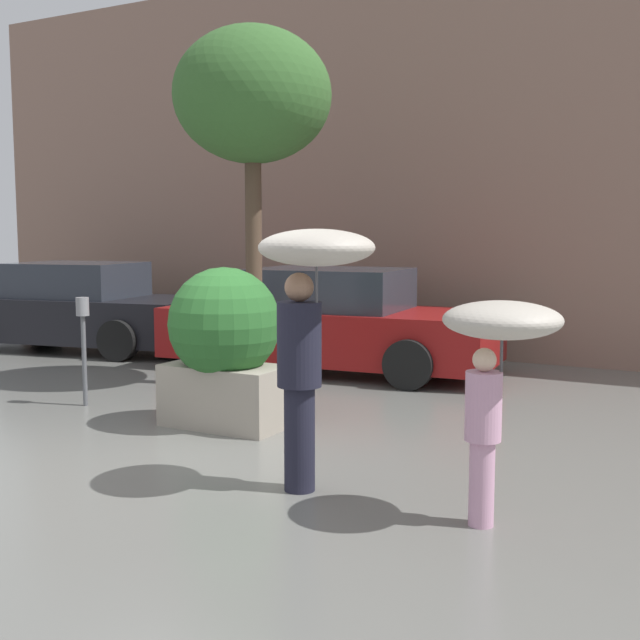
{
  "coord_description": "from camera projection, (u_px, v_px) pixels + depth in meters",
  "views": [
    {
      "loc": [
        4.38,
        -5.18,
        1.91
      ],
      "look_at": [
        0.68,
        1.6,
        1.05
      ],
      "focal_mm": 45.0,
      "sensor_mm": 36.0,
      "label": 1
    }
  ],
  "objects": [
    {
      "name": "person_child",
      "position": [
        498.0,
        347.0,
        5.09
      ],
      "size": [
        0.76,
        0.76,
        1.47
      ],
      "rotation": [
        0.0,
        0.0,
        0.45
      ],
      "color": "#D199B7",
      "rests_on": "ground"
    },
    {
      "name": "street_tree",
      "position": [
        252.0,
        99.0,
        9.48
      ],
      "size": [
        1.88,
        1.88,
        4.31
      ],
      "color": "brown",
      "rests_on": "ground"
    },
    {
      "name": "planter_box",
      "position": [
        225.0,
        343.0,
        7.79
      ],
      "size": [
        1.2,
        1.09,
        1.57
      ],
      "color": "#9E9384",
      "rests_on": "ground"
    },
    {
      "name": "person_adult",
      "position": [
        310.0,
        297.0,
        5.73
      ],
      "size": [
        0.83,
        0.83,
        1.93
      ],
      "rotation": [
        0.0,
        0.0,
        -0.03
      ],
      "color": "#1E1E2D",
      "rests_on": "ground"
    },
    {
      "name": "parking_meter",
      "position": [
        83.0,
        328.0,
        8.71
      ],
      "size": [
        0.14,
        0.14,
        1.19
      ],
      "color": "#595B60",
      "rests_on": "ground"
    },
    {
      "name": "parked_car_near",
      "position": [
        330.0,
        324.0,
        10.98
      ],
      "size": [
        4.67,
        2.3,
        1.4
      ],
      "rotation": [
        0.0,
        0.0,
        1.67
      ],
      "color": "maroon",
      "rests_on": "ground"
    },
    {
      "name": "parked_car_far",
      "position": [
        78.0,
        310.0,
        12.97
      ],
      "size": [
        4.42,
        2.54,
        1.4
      ],
      "rotation": [
        0.0,
        0.0,
        1.76
      ],
      "color": "black",
      "rests_on": "ground"
    },
    {
      "name": "building_facade",
      "position": [
        435.0,
        159.0,
        12.15
      ],
      "size": [
        18.0,
        0.3,
        6.0
      ],
      "color": "#8C6B5B",
      "rests_on": "ground"
    },
    {
      "name": "ground_plane",
      "position": [
        160.0,
        457.0,
        6.82
      ],
      "size": [
        40.0,
        40.0,
        0.0
      ],
      "primitive_type": "plane",
      "color": "slate"
    }
  ]
}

